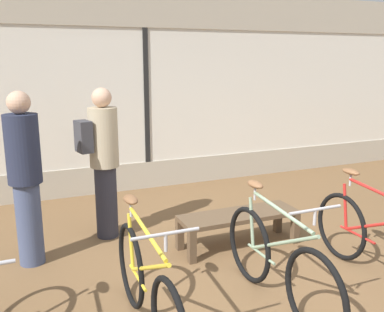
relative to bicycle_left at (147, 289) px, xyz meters
The scene contains 8 objects.
ground_plane 1.27m from the bicycle_left, 13.71° to the left, with size 24.00×24.00×0.00m, color brown.
shop_back_wall 4.17m from the bicycle_left, 72.94° to the left, with size 12.00×0.08×3.20m.
bicycle_left is the anchor object (origin of this frame).
bicycle_center 1.17m from the bicycle_left, ahead, with size 0.46×1.73×1.05m.
bicycle_right 2.33m from the bicycle_left, ahead, with size 0.46×1.78×1.05m.
display_bench 1.88m from the bicycle_left, 39.09° to the left, with size 1.40×0.44×0.40m.
customer_near_rack 2.13m from the bicycle_left, 87.23° to the left, with size 0.53×0.40×1.81m.
customer_by_window 1.92m from the bicycle_left, 114.94° to the left, with size 0.35×0.35×1.83m.
Camera 1 is at (-2.00, -3.16, 2.13)m, focal length 40.00 mm.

